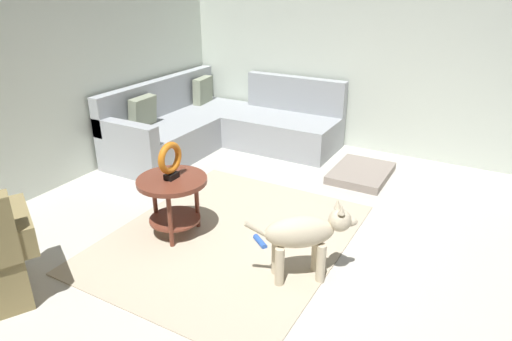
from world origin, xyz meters
The scene contains 10 objects.
ground_plane centered at (0.00, 0.00, -0.05)m, with size 6.00×6.00×0.10m, color beige.
wall_back centered at (0.00, 2.94, 1.35)m, with size 6.00×0.12×2.70m, color silver.
wall_right centered at (2.94, 0.00, 1.35)m, with size 0.12×6.00×2.70m, color silver.
area_rug centered at (0.15, 0.70, 0.01)m, with size 2.30×1.90×0.01m, color #BCAD93.
sectional_couch centered at (1.99, 2.02, 0.29)m, with size 2.20×2.25×0.88m.
side_table centered at (-0.03, 1.15, 0.42)m, with size 0.60×0.60×0.54m.
torus_sculpture centered at (-0.03, 1.15, 0.71)m, with size 0.28×0.08×0.33m.
dog_bed_mat centered at (1.98, 0.08, 0.04)m, with size 0.80×0.60×0.09m, color gray.
dog centered at (-0.05, -0.09, 0.38)m, with size 0.55×0.71×0.63m.
dog_toy_rope centered at (0.18, 0.41, 0.03)m, with size 0.05×0.05×0.19m, color blue.
Camera 1 is at (-2.70, -1.16, 2.13)m, focal length 31.58 mm.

